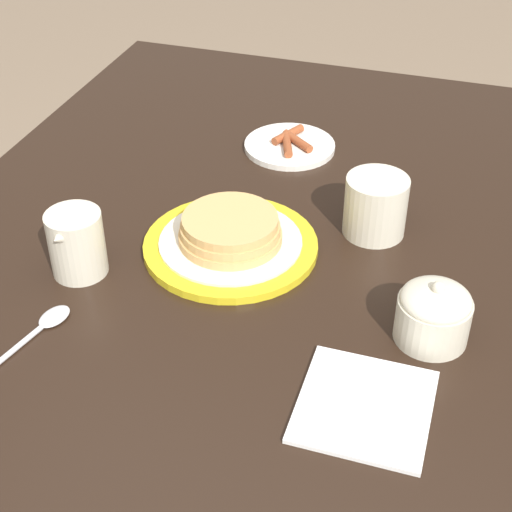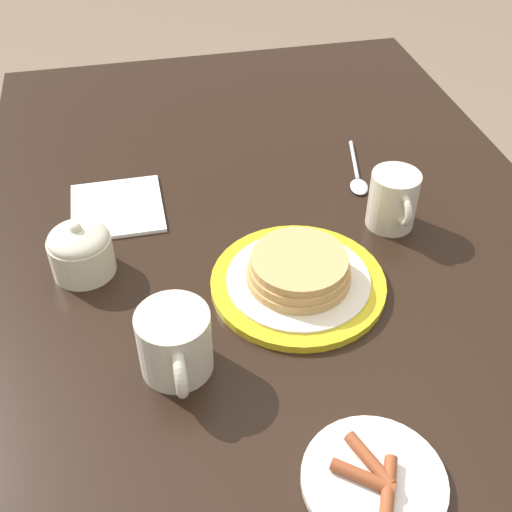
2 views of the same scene
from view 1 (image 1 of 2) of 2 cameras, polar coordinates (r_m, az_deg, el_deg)
dining_table at (r=1.14m, az=-2.69°, el=-5.64°), size 1.47×0.91×0.74m
pancake_plate at (r=1.10m, az=-1.96°, el=1.34°), size 0.25×0.25×0.05m
side_plate_bacon at (r=1.35m, az=2.46°, el=8.05°), size 0.15×0.15×0.02m
coffee_mug at (r=1.13m, az=8.73°, el=3.74°), size 0.12×0.09×0.09m
creamer_pitcher at (r=1.07m, az=-12.94°, el=0.99°), size 0.12×0.07×0.10m
sugar_bowl at (r=0.96m, az=12.80°, el=-4.07°), size 0.09×0.09×0.09m
napkin at (r=0.89m, az=7.90°, el=-10.76°), size 0.15×0.15×0.01m
spoon at (r=1.01m, az=-15.51°, el=-5.15°), size 0.17×0.06×0.01m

